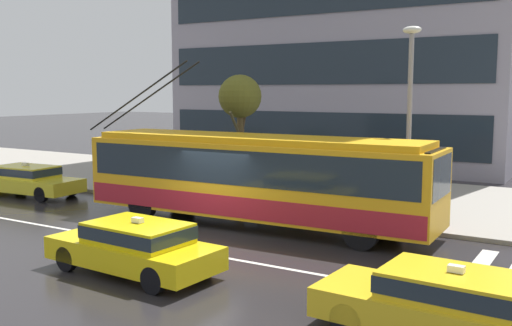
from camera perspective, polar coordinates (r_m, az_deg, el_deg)
ground_plane at (r=17.78m, az=-6.11°, el=-7.32°), size 160.00×160.00×0.00m
sidewalk_slab at (r=25.36m, az=6.38°, el=-2.84°), size 80.00×10.00×0.14m
crosswalk_stripe_edge_near at (r=15.53m, az=20.54°, el=-9.85°), size 0.44×4.40×0.01m
lane_centre_line at (r=16.87m, az=-8.61°, el=-8.14°), size 72.00×0.14×0.01m
trolleybus at (r=19.04m, az=-0.09°, el=-1.33°), size 12.93×2.87×5.43m
taxi_oncoming_far at (r=11.09m, az=18.22°, el=-12.77°), size 4.60×2.00×1.39m
taxi_queued_behind_bus at (r=26.47m, az=-21.30°, el=-1.47°), size 4.80×2.13×1.39m
taxi_oncoming_near at (r=14.54m, az=-11.70°, el=-7.83°), size 4.50×2.05×1.39m
bus_shelter at (r=21.67m, az=3.82°, el=0.54°), size 3.67×1.75×2.39m
pedestrian_at_shelter at (r=20.79m, az=14.80°, el=-0.43°), size 1.25×1.25×2.02m
pedestrian_approaching_curb at (r=20.02m, az=12.87°, el=-1.06°), size 1.27×1.27×1.93m
pedestrian_walking_past at (r=21.36m, az=0.31°, el=-1.80°), size 0.50×0.50×1.65m
street_lamp at (r=19.51m, az=14.73°, el=5.31°), size 0.60×0.32×6.29m
street_tree_bare at (r=24.30m, az=-1.58°, el=6.27°), size 1.79×1.85×4.93m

